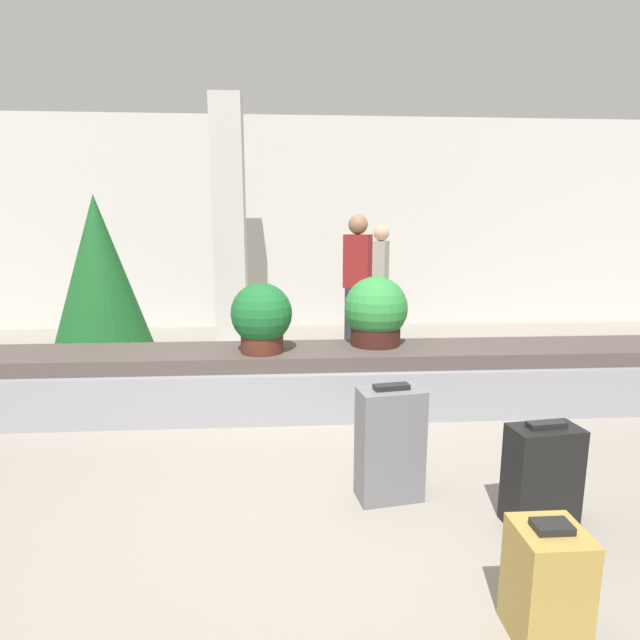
% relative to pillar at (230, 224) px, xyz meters
% --- Properties ---
extents(ground_plane, '(18.00, 18.00, 0.00)m').
position_rel_pillar_xyz_m(ground_plane, '(1.02, -3.92, -1.60)').
color(ground_plane, gray).
extents(back_wall, '(18.00, 0.06, 3.20)m').
position_rel_pillar_xyz_m(back_wall, '(1.02, 1.16, 0.00)').
color(back_wall, beige).
rests_on(back_wall, ground_plane).
extents(carousel, '(8.15, 0.82, 0.54)m').
position_rel_pillar_xyz_m(carousel, '(1.02, -2.54, -1.34)').
color(carousel, gray).
rests_on(carousel, ground_plane).
extents(pillar, '(0.40, 0.40, 3.20)m').
position_rel_pillar_xyz_m(pillar, '(0.00, 0.00, 0.00)').
color(pillar, beige).
rests_on(pillar, ground_plane).
extents(suitcase_0, '(0.39, 0.24, 0.58)m').
position_rel_pillar_xyz_m(suitcase_0, '(2.08, -4.37, -1.32)').
color(suitcase_0, black).
rests_on(suitcase_0, ground_plane).
extents(suitcase_1, '(0.40, 0.26, 0.70)m').
position_rel_pillar_xyz_m(suitcase_1, '(1.33, -4.05, -1.26)').
color(suitcase_1, slate).
rests_on(suitcase_1, ground_plane).
extents(suitcase_3, '(0.26, 0.25, 0.49)m').
position_rel_pillar_xyz_m(suitcase_3, '(1.73, -5.10, -1.37)').
color(suitcase_3, '#A3843D').
rests_on(suitcase_3, ground_plane).
extents(potted_plant_0, '(0.56, 0.56, 0.61)m').
position_rel_pillar_xyz_m(potted_plant_0, '(1.52, -2.43, -0.77)').
color(potted_plant_0, '#381914').
rests_on(potted_plant_0, carousel).
extents(potted_plant_1, '(0.51, 0.51, 0.58)m').
position_rel_pillar_xyz_m(potted_plant_1, '(0.53, -2.63, -0.77)').
color(potted_plant_1, '#4C2319').
rests_on(potted_plant_1, carousel).
extents(traveler_0, '(0.37, 0.31, 1.72)m').
position_rel_pillar_xyz_m(traveler_0, '(1.61, -0.62, -0.57)').
color(traveler_0, '#282833').
rests_on(traveler_0, ground_plane).
extents(traveler_1, '(0.31, 0.36, 1.59)m').
position_rel_pillar_xyz_m(traveler_1, '(2.07, 0.30, -0.66)').
color(traveler_1, '#282833').
rests_on(traveler_1, ground_plane).
extents(decorated_tree, '(1.10, 1.10, 1.92)m').
position_rel_pillar_xyz_m(decorated_tree, '(-1.35, -1.02, -0.55)').
color(decorated_tree, '#4C331E').
rests_on(decorated_tree, ground_plane).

